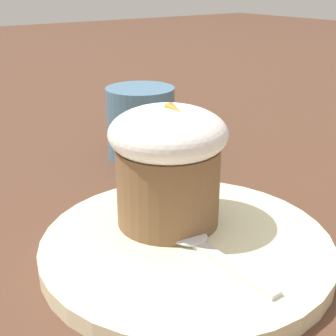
# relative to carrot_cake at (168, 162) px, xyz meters

# --- Properties ---
(ground_plane) EXTENTS (4.00, 4.00, 0.00)m
(ground_plane) POSITION_rel_carrot_cake_xyz_m (0.03, -0.01, -0.07)
(ground_plane) COLOR #513323
(dessert_plate) EXTENTS (0.23, 0.23, 0.01)m
(dessert_plate) POSITION_rel_carrot_cake_xyz_m (0.03, -0.01, -0.06)
(dessert_plate) COLOR beige
(dessert_plate) RESTS_ON ground_plane
(carrot_cake) EXTENTS (0.10, 0.10, 0.10)m
(carrot_cake) POSITION_rel_carrot_cake_xyz_m (0.00, 0.00, 0.00)
(carrot_cake) COLOR brown
(carrot_cake) RESTS_ON dessert_plate
(spoon) EXTENTS (0.12, 0.03, 0.01)m
(spoon) POSITION_rel_carrot_cake_xyz_m (0.04, -0.00, -0.05)
(spoon) COLOR silver
(spoon) RESTS_ON dessert_plate
(coffee_cup) EXTENTS (0.12, 0.08, 0.09)m
(coffee_cup) POSITION_rel_carrot_cake_xyz_m (-0.18, 0.09, -0.03)
(coffee_cup) COLOR teal
(coffee_cup) RESTS_ON ground_plane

